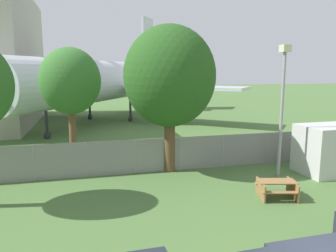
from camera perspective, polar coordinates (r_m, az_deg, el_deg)
perimeter_fence at (r=18.24m, az=2.17°, el=-4.83°), size 56.07×0.07×1.87m
airplane at (r=36.20m, az=-11.03°, el=7.67°), size 27.51×34.55×12.91m
portable_cabin at (r=19.87m, az=27.07°, el=-3.59°), size 3.90×2.45×2.61m
picnic_bench_near_cabin at (r=15.24m, az=18.41°, el=-10.07°), size 1.89×1.75×0.76m
tree_left_of_cabin at (r=17.48m, az=0.28°, el=8.57°), size 4.88×4.88×7.88m
tree_behind_benches at (r=20.21m, az=-16.66°, el=7.41°), size 3.57×3.57×6.85m
light_mast at (r=17.53m, az=19.32°, el=4.89°), size 0.44×0.44×6.74m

